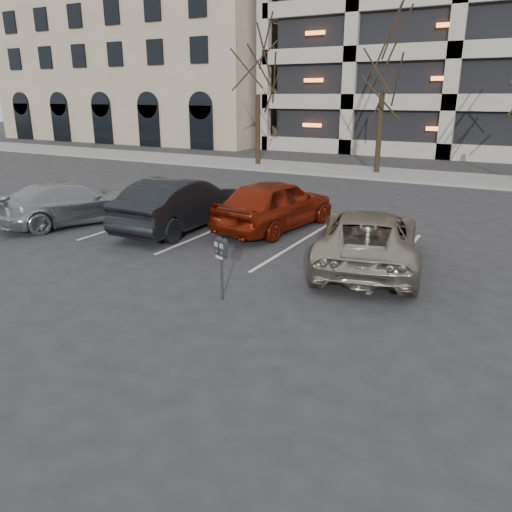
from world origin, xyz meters
name	(u,v)px	position (x,y,z in m)	size (l,w,h in m)	color
ground	(310,279)	(0.00, 0.00, 0.00)	(140.00, 140.00, 0.00)	#28282B
sidewalk	(436,177)	(0.00, 16.00, 0.06)	(80.00, 4.00, 0.12)	gray
stall_lines	(296,244)	(-1.40, 2.30, 0.01)	(16.90, 5.20, 0.00)	silver
office_building	(160,55)	(-28.00, 29.92, 7.49)	(26.00, 16.20, 15.00)	gray
tree_a	(258,48)	(-10.00, 16.00, 6.38)	(3.88, 3.88, 8.82)	black
tree_b	(386,38)	(-3.00, 16.00, 6.50)	(3.96, 3.96, 9.00)	black
parking_meter	(221,254)	(-1.10, -1.95, 0.96)	(0.34, 0.23, 1.25)	black
suv_silver	(368,238)	(0.83, 1.49, 0.68)	(3.34, 5.28, 1.36)	#A79F8E
car_red	(275,204)	(-2.66, 3.53, 0.78)	(1.83, 4.56, 1.55)	maroon
car_dark	(180,203)	(-5.21, 2.19, 0.79)	(1.67, 4.78, 1.57)	black
car_silver	(73,203)	(-8.63, 1.11, 0.67)	(1.88, 4.62, 1.34)	#9DA0A5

